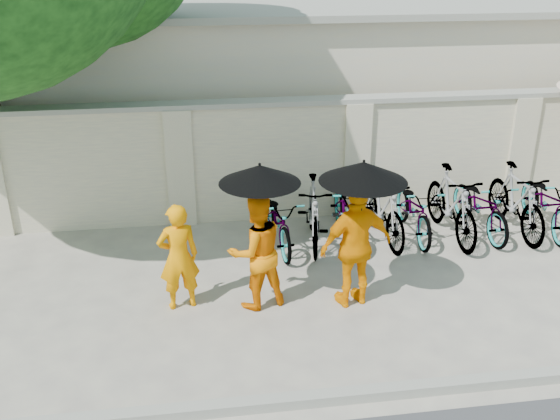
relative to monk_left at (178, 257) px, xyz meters
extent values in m
plane|color=#B1A993|center=(1.03, -0.43, -0.73)|extent=(80.00, 80.00, 0.00)
cube|color=gray|center=(1.03, -2.13, -0.67)|extent=(40.00, 0.16, 0.12)
cube|color=beige|center=(2.03, 2.77, 0.27)|extent=(20.00, 0.30, 2.00)
cube|color=beige|center=(3.03, 6.57, 0.87)|extent=(14.00, 6.00, 3.20)
imported|color=#FF9300|center=(0.00, 0.00, 0.00)|extent=(0.60, 0.46, 1.47)
imported|color=orange|center=(1.00, -0.10, 0.06)|extent=(0.91, 0.80, 1.58)
cylinder|color=black|center=(1.05, -0.18, 0.66)|extent=(0.02, 0.02, 0.99)
cone|color=black|center=(1.05, -0.18, 1.15)|extent=(1.01, 1.01, 0.23)
imported|color=#FF9400|center=(2.28, -0.24, 0.12)|extent=(1.07, 0.65, 1.71)
cylinder|color=black|center=(2.30, -0.32, 0.70)|extent=(0.02, 0.02, 0.93)
cone|color=black|center=(2.30, -0.32, 1.17)|extent=(1.10, 1.10, 0.25)
imported|color=gray|center=(1.52, 1.55, -0.29)|extent=(0.73, 1.73, 0.89)
imported|color=gray|center=(2.08, 1.58, -0.20)|extent=(0.74, 1.83, 1.07)
imported|color=gray|center=(2.65, 1.67, -0.24)|extent=(0.77, 1.91, 0.99)
imported|color=gray|center=(3.21, 1.59, -0.18)|extent=(0.68, 1.87, 1.10)
imported|color=gray|center=(3.78, 1.65, -0.28)|extent=(0.65, 1.75, 0.91)
imported|color=gray|center=(4.34, 1.51, -0.16)|extent=(0.59, 1.93, 1.15)
imported|color=gray|center=(4.90, 1.61, -0.26)|extent=(0.74, 1.84, 0.95)
imported|color=gray|center=(5.47, 1.54, -0.17)|extent=(0.54, 1.87, 1.12)
imported|color=gray|center=(6.03, 1.54, -0.25)|extent=(0.82, 1.91, 0.97)
camera|label=1|loc=(0.28, -7.24, 3.76)|focal=40.00mm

